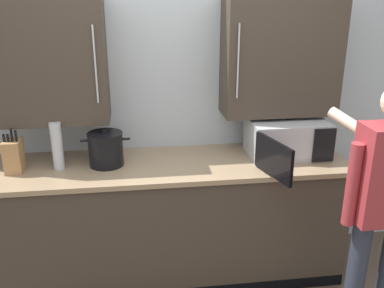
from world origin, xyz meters
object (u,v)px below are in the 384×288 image
at_px(thermos_flask, 57,146).
at_px(person_figure, 382,201).
at_px(microwave_oven, 284,138).
at_px(stock_pot, 106,149).
at_px(knife_block, 14,156).

xyz_separation_m(thermos_flask, person_figure, (1.86, -0.85, -0.10)).
height_order(microwave_oven, stock_pot, stock_pot).
relative_size(thermos_flask, person_figure, 0.20).
bearing_deg(stock_pot, thermos_flask, -175.88).
height_order(microwave_oven, knife_block, knife_block).
relative_size(microwave_oven, stock_pot, 2.30).
relative_size(microwave_oven, person_figure, 0.47).
bearing_deg(thermos_flask, knife_block, -177.84).
distance_m(microwave_oven, person_figure, 0.93).
bearing_deg(stock_pot, knife_block, -176.80).
distance_m(thermos_flask, person_figure, 2.04).
distance_m(knife_block, stock_pot, 0.60).
relative_size(microwave_oven, knife_block, 2.50).
height_order(microwave_oven, thermos_flask, thermos_flask).
bearing_deg(knife_block, microwave_oven, 1.58).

